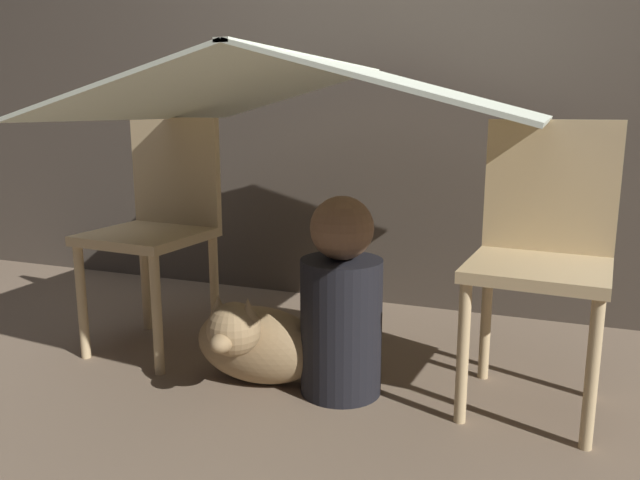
# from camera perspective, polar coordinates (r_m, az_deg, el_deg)

# --- Properties ---
(ground_plane) EXTENTS (8.80, 8.80, 0.00)m
(ground_plane) POSITION_cam_1_polar(r_m,az_deg,el_deg) (2.21, -0.74, -13.06)
(ground_plane) COLOR #7A6651
(wall_back) EXTENTS (7.00, 0.05, 2.50)m
(wall_back) POSITION_cam_1_polar(r_m,az_deg,el_deg) (2.99, 6.74, 17.94)
(wall_back) COLOR #4C4238
(wall_back) RESTS_ON ground_plane
(chair_left) EXTENTS (0.44, 0.44, 0.90)m
(chair_left) POSITION_cam_1_polar(r_m,az_deg,el_deg) (2.51, -14.52, 1.74)
(chair_left) COLOR #D1B27F
(chair_left) RESTS_ON ground_plane
(chair_right) EXTENTS (0.44, 0.44, 0.90)m
(chair_right) POSITION_cam_1_polar(r_m,az_deg,el_deg) (2.06, 19.64, -0.76)
(chair_right) COLOR #D1B27F
(chair_right) RESTS_ON ground_plane
(sheet_canopy) EXTENTS (1.41, 1.28, 0.20)m
(sheet_canopy) POSITION_cam_1_polar(r_m,az_deg,el_deg) (2.08, 0.00, 13.64)
(sheet_canopy) COLOR silver
(person_front) EXTENTS (0.27, 0.27, 0.66)m
(person_front) POSITION_cam_1_polar(r_m,az_deg,el_deg) (2.05, 1.96, -6.10)
(person_front) COLOR black
(person_front) RESTS_ON ground_plane
(dog) EXTENTS (0.46, 0.41, 0.36)m
(dog) POSITION_cam_1_polar(r_m,az_deg,el_deg) (2.16, -5.99, -9.24)
(dog) COLOR #9E7F56
(dog) RESTS_ON ground_plane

